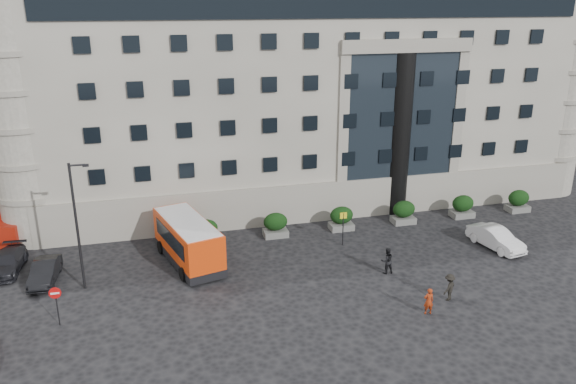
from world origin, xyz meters
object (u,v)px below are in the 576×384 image
street_lamp (77,222)px  bus_stop_sign (343,223)px  hedge_e (463,206)px  pedestrian_a (429,301)px  hedge_a (206,232)px  hedge_c (341,218)px  parked_car_c (8,262)px  hedge_b (276,225)px  no_entry_sign (56,299)px  pedestrian_c (449,287)px  parked_car_b (45,272)px  minibus (188,240)px  parked_car_d (101,215)px  hedge_f (518,201)px  white_taxi (496,238)px  red_truck (16,221)px  pedestrian_b (387,261)px  hedge_d (404,212)px

street_lamp → bus_stop_sign: (17.44, 2.00, -2.64)m
hedge_e → pedestrian_a: hedge_e is taller
hedge_a → hedge_c: size_ratio=1.00×
hedge_e → parked_car_c: bearing=-178.1°
hedge_b → no_entry_sign: no_entry_sign is taller
hedge_e → no_entry_sign: no_entry_sign is taller
pedestrian_c → pedestrian_a: bearing=-4.2°
hedge_c → pedestrian_c: hedge_c is taller
hedge_e → parked_car_b: size_ratio=0.46×
minibus → parked_car_d: bearing=110.9°
parked_car_c → pedestrian_c: size_ratio=2.64×
hedge_f → parked_car_d: (-33.50, 5.61, -0.15)m
hedge_b → pedestrian_a: bearing=-65.6°
hedge_b → parked_car_d: hedge_b is taller
hedge_b → hedge_e: (15.60, 0.00, 0.00)m
street_lamp → no_entry_sign: size_ratio=3.45×
white_taxi → bus_stop_sign: bearing=152.2°
red_truck → pedestrian_b: (24.21, -12.17, -0.47)m
parked_car_c → street_lamp: bearing=-32.2°
hedge_a → hedge_f: 26.00m
hedge_e → parked_car_b: bearing=-174.1°
pedestrian_b → parked_car_d: bearing=-37.9°
minibus → street_lamp: bearing=-177.6°
parked_car_c → no_entry_sign: bearing=-58.8°
red_truck → hedge_a: bearing=-7.6°
hedge_c → street_lamp: bearing=-165.3°
hedge_e → red_truck: red_truck is taller
pedestrian_c → bus_stop_sign: bearing=-102.8°
minibus → pedestrian_a: size_ratio=4.79×
pedestrian_a → red_truck: bearing=-30.8°
hedge_f → bus_stop_sign: size_ratio=0.73×
parked_car_b → pedestrian_a: bearing=-20.0°
bus_stop_sign → hedge_b: bearing=146.9°
parked_car_b → parked_car_c: size_ratio=0.91×
pedestrian_c → red_truck: bearing=-65.4°
hedge_e → parked_car_b: (-31.24, -3.24, -0.27)m
hedge_d → hedge_b: bearing=180.0°
red_truck → hedge_c: bearing=0.3°
hedge_c → no_entry_sign: (-19.40, -8.84, 0.72)m
street_lamp → pedestrian_b: street_lamp is taller
pedestrian_c → parked_car_b: bearing=-53.6°
hedge_c → bus_stop_sign: 3.05m
pedestrian_c → minibus: bearing=-65.5°
minibus → pedestrian_b: size_ratio=4.31×
hedge_b → hedge_c: same height
hedge_e → red_truck: 34.53m
minibus → parked_car_b: bearing=168.1°
hedge_e → hedge_a: bearing=180.0°
no_entry_sign → red_truck: 14.12m
white_taxi → pedestrian_a: size_ratio=2.82×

